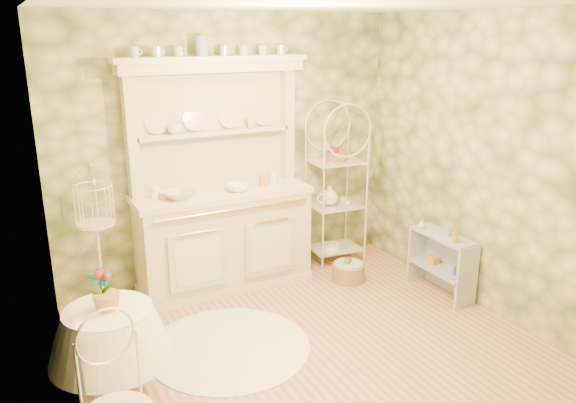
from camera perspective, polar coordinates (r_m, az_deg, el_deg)
name	(u,v)px	position (r m, az deg, el deg)	size (l,w,h in m)	color
floor	(316,351)	(4.76, 2.85, -14.97)	(3.60, 3.60, 0.00)	tan
ceiling	(322,2)	(4.04, 3.44, 19.54)	(3.60, 3.60, 0.00)	white
wall_left	(63,231)	(3.68, -21.92, -2.82)	(3.60, 3.60, 0.00)	beige
wall_right	(494,168)	(5.32, 20.16, 3.26)	(3.60, 3.60, 0.00)	beige
wall_back	(230,150)	(5.78, -5.93, 5.26)	(3.60, 3.60, 0.00)	beige
wall_front	(509,287)	(2.90, 21.54, -8.12)	(3.60, 3.60, 0.00)	beige
kitchen_dresser	(222,177)	(5.50, -6.73, 2.44)	(1.87, 0.61, 2.29)	beige
bakers_rack	(336,179)	(6.17, 4.92, 2.24)	(0.59, 0.42, 1.90)	white
side_shelf	(441,266)	(5.79, 15.28, -6.36)	(0.24, 0.66, 0.56)	#9BA9C4
round_table	(113,359)	(4.23, -17.38, -15.05)	(0.60, 0.60, 0.66)	white
birdcage_stand	(99,245)	(5.22, -18.69, -4.24)	(0.33, 0.33, 1.42)	white
floor_basket	(349,270)	(5.94, 6.17, -6.94)	(0.37, 0.37, 0.24)	#997149
lace_rug	(229,347)	(4.83, -6.00, -14.49)	(1.35, 1.35, 0.01)	white
bowl_floral	(178,197)	(5.36, -11.10, 0.40)	(0.30, 0.30, 0.07)	white
bowl_white	(238,190)	(5.51, -5.08, 1.14)	(0.23, 0.23, 0.07)	white
cup_left	(174,131)	(5.44, -11.46, 7.05)	(0.13, 0.13, 0.10)	white
cup_right	(251,125)	(5.70, -3.75, 7.80)	(0.10, 0.10, 0.10)	white
potted_geranium	(101,291)	(4.00, -18.44, -8.61)	(0.16, 0.11, 0.30)	#3F7238
bottle_amber	(455,236)	(5.48, 16.65, -3.34)	(0.06, 0.06, 0.15)	#AE7E29
bottle_blue	(449,232)	(5.64, 16.00, -2.99)	(0.05, 0.05, 0.10)	#7590C6
bottle_glass	(422,225)	(5.79, 13.44, -2.33)	(0.07, 0.07, 0.09)	silver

